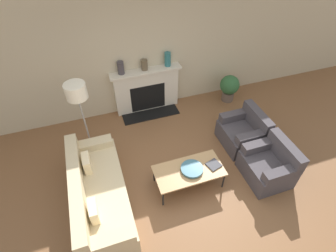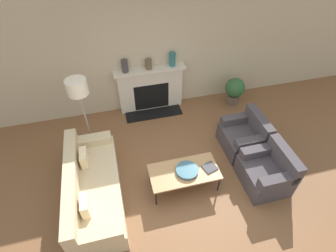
{
  "view_description": "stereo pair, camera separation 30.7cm",
  "coord_description": "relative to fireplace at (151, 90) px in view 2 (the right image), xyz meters",
  "views": [
    {
      "loc": [
        -1.08,
        -2.37,
        4.15
      ],
      "look_at": [
        0.19,
        1.37,
        0.45
      ],
      "focal_mm": 28.0,
      "sensor_mm": 36.0,
      "label": 1
    },
    {
      "loc": [
        -0.79,
        -2.46,
        4.15
      ],
      "look_at": [
        0.19,
        1.37,
        0.45
      ],
      "focal_mm": 28.0,
      "sensor_mm": 36.0,
      "label": 2
    }
  ],
  "objects": [
    {
      "name": "fireplace",
      "position": [
        0.0,
        0.0,
        0.0
      ],
      "size": [
        1.63,
        0.59,
        1.09
      ],
      "color": "beige",
      "rests_on": "ground_plane"
    },
    {
      "name": "ground_plane",
      "position": [
        -0.08,
        -2.62,
        -0.53
      ],
      "size": [
        18.0,
        18.0,
        0.0
      ],
      "primitive_type": "plane",
      "color": "brown"
    },
    {
      "name": "mantel_vase_left",
      "position": [
        -0.53,
        0.01,
        0.7
      ],
      "size": [
        0.14,
        0.14,
        0.28
      ],
      "color": "#3D383D",
      "rests_on": "fireplace"
    },
    {
      "name": "armchair_far",
      "position": [
        1.59,
        -1.79,
        -0.23
      ],
      "size": [
        0.77,
        0.86,
        0.79
      ],
      "rotation": [
        0.0,
        0.0,
        -1.57
      ],
      "color": "#423D42",
      "rests_on": "ground_plane"
    },
    {
      "name": "coffee_table",
      "position": [
        0.11,
        -2.41,
        -0.15
      ],
      "size": [
        1.23,
        0.62,
        0.41
      ],
      "color": "tan",
      "rests_on": "ground_plane"
    },
    {
      "name": "armchair_near",
      "position": [
        1.59,
        -2.71,
        -0.23
      ],
      "size": [
        0.77,
        0.86,
        0.79
      ],
      "rotation": [
        0.0,
        0.0,
        -1.57
      ],
      "color": "#423D42",
      "rests_on": "ground_plane"
    },
    {
      "name": "potted_plant",
      "position": [
        2.04,
        -0.33,
        -0.13
      ],
      "size": [
        0.48,
        0.48,
        0.7
      ],
      "color": "brown",
      "rests_on": "ground_plane"
    },
    {
      "name": "couch",
      "position": [
        -1.5,
        -2.27,
        -0.24
      ],
      "size": [
        0.85,
        2.15,
        0.77
      ],
      "rotation": [
        0.0,
        0.0,
        1.57
      ],
      "color": "#CCB78E",
      "rests_on": "ground_plane"
    },
    {
      "name": "mantel_vase_center_left",
      "position": [
        -0.01,
        0.01,
        0.68
      ],
      "size": [
        0.14,
        0.14,
        0.23
      ],
      "color": "brown",
      "rests_on": "fireplace"
    },
    {
      "name": "bowl",
      "position": [
        0.16,
        -2.42,
        -0.09
      ],
      "size": [
        0.4,
        0.4,
        0.06
      ],
      "color": "#38667A",
      "rests_on": "coffee_table"
    },
    {
      "name": "wall_back",
      "position": [
        -0.08,
        0.14,
        0.92
      ],
      "size": [
        18.0,
        0.06,
        2.9
      ],
      "color": "#BCAD8E",
      "rests_on": "ground_plane"
    },
    {
      "name": "floor_lamp",
      "position": [
        -1.48,
        -0.95,
        0.85
      ],
      "size": [
        0.38,
        0.38,
        1.63
      ],
      "color": "gray",
      "rests_on": "ground_plane"
    },
    {
      "name": "book",
      "position": [
        0.57,
        -2.45,
        -0.11
      ],
      "size": [
        0.28,
        0.27,
        0.02
      ],
      "rotation": [
        0.0,
        0.0,
        0.29
      ],
      "color": "#38383D",
      "rests_on": "coffee_table"
    },
    {
      "name": "mantel_vase_center_right",
      "position": [
        0.53,
        0.01,
        0.72
      ],
      "size": [
        0.14,
        0.14,
        0.32
      ],
      "color": "#28666B",
      "rests_on": "fireplace"
    }
  ]
}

